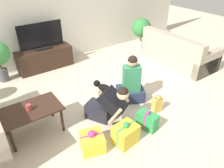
{
  "coord_description": "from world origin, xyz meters",
  "views": [
    {
      "loc": [
        -2.06,
        -2.67,
        2.53
      ],
      "look_at": [
        -0.06,
        0.11,
        0.45
      ],
      "focal_mm": 35.0,
      "sensor_mm": 36.0,
      "label": 1
    }
  ],
  "objects_px": {
    "potted_plant_corner_right": "(141,29)",
    "gift_box_a": "(126,134)",
    "gift_bag_a": "(157,105)",
    "gift_box_b": "(147,120)",
    "tv": "(41,38)",
    "mug": "(29,107)",
    "dog": "(103,87)",
    "tv_console": "(45,59)",
    "gift_box_c": "(92,141)",
    "sofa_right": "(178,53)",
    "person_kneeling": "(108,105)",
    "person_sitting": "(131,84)",
    "coffee_table": "(31,112)"
  },
  "relations": [
    {
      "from": "tv",
      "to": "gift_box_b",
      "type": "relative_size",
      "value": 2.78
    },
    {
      "from": "tv_console",
      "to": "tv",
      "type": "bearing_deg",
      "value": 0.0
    },
    {
      "from": "tv_console",
      "to": "gift_box_c",
      "type": "bearing_deg",
      "value": -98.22
    },
    {
      "from": "tv",
      "to": "gift_box_a",
      "type": "xyz_separation_m",
      "value": [
        0.05,
        -3.15,
        -0.63
      ]
    },
    {
      "from": "person_kneeling",
      "to": "gift_bag_a",
      "type": "bearing_deg",
      "value": -48.08
    },
    {
      "from": "person_kneeling",
      "to": "tv_console",
      "type": "bearing_deg",
      "value": 64.81
    },
    {
      "from": "mug",
      "to": "gift_bag_a",
      "type": "bearing_deg",
      "value": -20.59
    },
    {
      "from": "tv",
      "to": "potted_plant_corner_right",
      "type": "xyz_separation_m",
      "value": [
        2.76,
        -0.48,
        -0.16
      ]
    },
    {
      "from": "person_kneeling",
      "to": "mug",
      "type": "bearing_deg",
      "value": 130.77
    },
    {
      "from": "tv",
      "to": "person_sitting",
      "type": "bearing_deg",
      "value": -69.95
    },
    {
      "from": "gift_box_b",
      "to": "person_sitting",
      "type": "bearing_deg",
      "value": 69.49
    },
    {
      "from": "tv_console",
      "to": "gift_bag_a",
      "type": "height_order",
      "value": "tv_console"
    },
    {
      "from": "person_sitting",
      "to": "dog",
      "type": "relative_size",
      "value": 1.85
    },
    {
      "from": "gift_box_a",
      "to": "dog",
      "type": "bearing_deg",
      "value": 71.17
    },
    {
      "from": "sofa_right",
      "to": "potted_plant_corner_right",
      "type": "xyz_separation_m",
      "value": [
        -0.14,
        1.27,
        0.34
      ]
    },
    {
      "from": "sofa_right",
      "to": "person_sitting",
      "type": "height_order",
      "value": "person_sitting"
    },
    {
      "from": "dog",
      "to": "gift_box_b",
      "type": "relative_size",
      "value": 1.38
    },
    {
      "from": "dog",
      "to": "mug",
      "type": "xyz_separation_m",
      "value": [
        -1.5,
        -0.24,
        0.32
      ]
    },
    {
      "from": "sofa_right",
      "to": "person_sitting",
      "type": "bearing_deg",
      "value": 105.43
    },
    {
      "from": "coffee_table",
      "to": "gift_box_b",
      "type": "relative_size",
      "value": 2.36
    },
    {
      "from": "potted_plant_corner_right",
      "to": "dog",
      "type": "height_order",
      "value": "potted_plant_corner_right"
    },
    {
      "from": "gift_bag_a",
      "to": "tv",
      "type": "bearing_deg",
      "value": 109.01
    },
    {
      "from": "potted_plant_corner_right",
      "to": "sofa_right",
      "type": "bearing_deg",
      "value": -83.62
    },
    {
      "from": "gift_bag_a",
      "to": "dog",
      "type": "bearing_deg",
      "value": 117.24
    },
    {
      "from": "potted_plant_corner_right",
      "to": "gift_box_c",
      "type": "xyz_separation_m",
      "value": [
        -3.18,
        -2.48,
        -0.5
      ]
    },
    {
      "from": "gift_box_a",
      "to": "gift_box_c",
      "type": "height_order",
      "value": "gift_box_a"
    },
    {
      "from": "tv",
      "to": "sofa_right",
      "type": "bearing_deg",
      "value": -31.04
    },
    {
      "from": "gift_box_a",
      "to": "sofa_right",
      "type": "bearing_deg",
      "value": 26.26
    },
    {
      "from": "potted_plant_corner_right",
      "to": "person_sitting",
      "type": "xyz_separation_m",
      "value": [
        -1.91,
        -1.83,
        -0.28
      ]
    },
    {
      "from": "tv",
      "to": "gift_box_a",
      "type": "height_order",
      "value": "tv"
    },
    {
      "from": "gift_bag_a",
      "to": "gift_box_b",
      "type": "bearing_deg",
      "value": -154.58
    },
    {
      "from": "tv_console",
      "to": "tv",
      "type": "height_order",
      "value": "tv"
    },
    {
      "from": "tv",
      "to": "person_sitting",
      "type": "xyz_separation_m",
      "value": [
        0.84,
        -2.31,
        -0.45
      ]
    },
    {
      "from": "dog",
      "to": "tv_console",
      "type": "bearing_deg",
      "value": -93.82
    },
    {
      "from": "gift_box_a",
      "to": "tv_console",
      "type": "bearing_deg",
      "value": 90.84
    },
    {
      "from": "dog",
      "to": "mug",
      "type": "bearing_deg",
      "value": -8.83
    },
    {
      "from": "potted_plant_corner_right",
      "to": "person_sitting",
      "type": "relative_size",
      "value": 0.98
    },
    {
      "from": "dog",
      "to": "gift_box_b",
      "type": "height_order",
      "value": "gift_box_b"
    },
    {
      "from": "tv",
      "to": "potted_plant_corner_right",
      "type": "distance_m",
      "value": 2.8
    },
    {
      "from": "gift_bag_a",
      "to": "mug",
      "type": "bearing_deg",
      "value": 159.41
    },
    {
      "from": "potted_plant_corner_right",
      "to": "gift_box_a",
      "type": "height_order",
      "value": "potted_plant_corner_right"
    },
    {
      "from": "person_sitting",
      "to": "gift_box_a",
      "type": "bearing_deg",
      "value": 74.36
    },
    {
      "from": "potted_plant_corner_right",
      "to": "gift_box_b",
      "type": "xyz_separation_m",
      "value": [
        -2.21,
        -2.62,
        -0.49
      ]
    },
    {
      "from": "dog",
      "to": "gift_box_b",
      "type": "bearing_deg",
      "value": 75.27
    },
    {
      "from": "tv_console",
      "to": "gift_bag_a",
      "type": "xyz_separation_m",
      "value": [
        0.99,
        -2.89,
        -0.11
      ]
    },
    {
      "from": "potted_plant_corner_right",
      "to": "mug",
      "type": "bearing_deg",
      "value": -156.42
    },
    {
      "from": "person_kneeling",
      "to": "mug",
      "type": "distance_m",
      "value": 1.25
    },
    {
      "from": "tv",
      "to": "person_sitting",
      "type": "distance_m",
      "value": 2.5
    },
    {
      "from": "potted_plant_corner_right",
      "to": "gift_box_c",
      "type": "height_order",
      "value": "potted_plant_corner_right"
    },
    {
      "from": "tv",
      "to": "potted_plant_corner_right",
      "type": "height_order",
      "value": "tv"
    }
  ]
}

